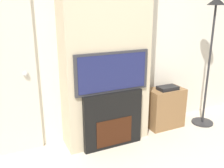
% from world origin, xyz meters
% --- Properties ---
extents(wall_back, '(6.00, 0.06, 2.70)m').
position_xyz_m(wall_back, '(0.00, 2.03, 1.35)').
color(wall_back, silver).
rests_on(wall_back, ground_plane).
extents(chimney_breast, '(1.09, 0.38, 2.70)m').
position_xyz_m(chimney_breast, '(0.00, 1.81, 1.35)').
color(chimney_breast, '#BCAD8E').
rests_on(chimney_breast, ground_plane).
extents(fireplace, '(0.77, 0.15, 0.73)m').
position_xyz_m(fireplace, '(0.00, 1.62, 0.36)').
color(fireplace, black).
rests_on(fireplace, ground_plane).
extents(television, '(0.94, 0.07, 0.49)m').
position_xyz_m(television, '(0.00, 1.61, 0.98)').
color(television, '#2D2D33').
rests_on(television, fireplace).
extents(floor_lamp, '(0.32, 0.32, 1.84)m').
position_xyz_m(floor_lamp, '(1.54, 1.60, 1.21)').
color(floor_lamp, '#262628').
rests_on(floor_lamp, ground_plane).
extents(media_stand, '(0.53, 0.32, 0.64)m').
position_xyz_m(media_stand, '(0.94, 1.78, 0.30)').
color(media_stand, brown).
rests_on(media_stand, ground_plane).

